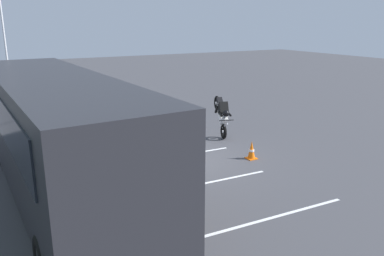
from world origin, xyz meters
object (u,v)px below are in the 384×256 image
tour_bus (57,137)px  spectator_left (154,140)px  spectator_far_left (168,150)px  parked_motorcycle_silver (144,168)px  flagpole (6,49)px  traffic_cone (252,150)px  spectator_centre (138,135)px  stunt_motorcycle (222,113)px

tour_bus → spectator_left: 2.96m
spectator_far_left → spectator_left: bearing=-1.8°
spectator_far_left → parked_motorcycle_silver: size_ratio=0.88×
parked_motorcycle_silver → flagpole: size_ratio=0.29×
tour_bus → spectator_far_left: tour_bus is taller
tour_bus → spectator_far_left: (-0.79, -2.85, -0.58)m
flagpole → traffic_cone: (-8.11, -6.74, -3.17)m
spectator_far_left → spectator_centre: 2.03m
spectator_far_left → traffic_cone: size_ratio=2.83×
spectator_left → stunt_motorcycle: spectator_left is taller
spectator_centre → flagpole: size_ratio=0.24×
flagpole → traffic_cone: 11.01m
tour_bus → stunt_motorcycle: (2.55, -6.86, -0.65)m
spectator_far_left → flagpole: bearing=20.7°
spectator_left → stunt_motorcycle: 4.58m
spectator_far_left → flagpole: size_ratio=0.25×
flagpole → stunt_motorcycle: bearing=-126.3°
spectator_far_left → stunt_motorcycle: 5.22m
flagpole → parked_motorcycle_silver: bearing=-161.9°
spectator_centre → parked_motorcycle_silver: (-1.62, 0.48, -0.51)m
tour_bus → spectator_centre: (1.23, -2.74, -0.65)m
parked_motorcycle_silver → traffic_cone: size_ratio=3.21×
traffic_cone → parked_motorcycle_silver: bearing=92.6°
spectator_centre → tour_bus: bearing=114.2°
spectator_left → spectator_centre: size_ratio=1.05×
spectator_left → flagpole: 8.67m
tour_bus → spectator_far_left: 3.01m
spectator_left → traffic_cone: size_ratio=2.79×
stunt_motorcycle → flagpole: size_ratio=0.28×
tour_bus → parked_motorcycle_silver: bearing=-99.6°
spectator_centre → stunt_motorcycle: 4.32m
stunt_motorcycle → parked_motorcycle_silver: bearing=122.5°
flagpole → tour_bus: bearing=-176.8°
spectator_left → tour_bus: bearing=95.4°
stunt_motorcycle → flagpole: bearing=53.7°
parked_motorcycle_silver → traffic_cone: 4.04m
spectator_centre → traffic_cone: (-1.44, -3.56, -0.69)m
traffic_cone → spectator_left: bearing=82.1°
parked_motorcycle_silver → stunt_motorcycle: bearing=-57.5°
spectator_centre → stunt_motorcycle: spectator_centre is taller
flagpole → traffic_cone: size_ratio=11.19×
spectator_far_left → stunt_motorcycle: spectator_far_left is taller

